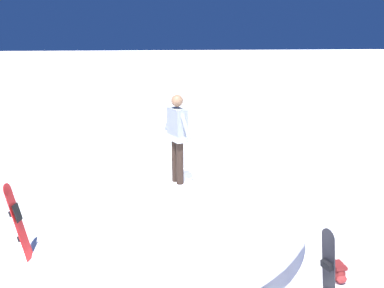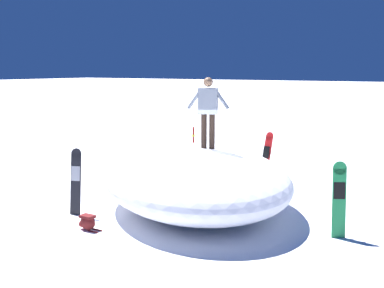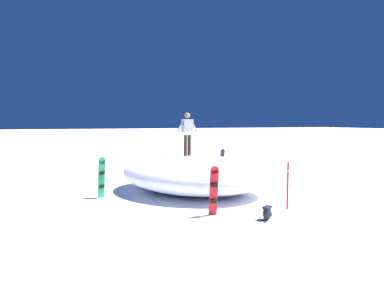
% 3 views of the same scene
% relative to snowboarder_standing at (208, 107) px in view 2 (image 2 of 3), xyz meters
% --- Properties ---
extents(ground, '(240.00, 240.00, 0.00)m').
position_rel_snowboarder_standing_xyz_m(ground, '(-0.29, 0.32, -2.54)').
color(ground, white).
extents(snow_mound, '(7.54, 7.54, 1.54)m').
position_rel_snowboarder_standing_xyz_m(snow_mound, '(0.27, 0.13, -1.77)').
color(snow_mound, white).
rests_on(snow_mound, ground).
extents(snowboarder_standing, '(1.01, 0.45, 1.73)m').
position_rel_snowboarder_standing_xyz_m(snowboarder_standing, '(0.00, 0.00, 0.00)').
color(snowboarder_standing, black).
rests_on(snowboarder_standing, snow_mound).
extents(snowboard_primary_upright, '(0.32, 0.28, 1.60)m').
position_rel_snowboarder_standing_xyz_m(snowboard_primary_upright, '(-3.32, 0.31, -1.72)').
color(snowboard_primary_upright, '#1E8C47').
rests_on(snowboard_primary_upright, ground).
extents(snowboard_secondary_upright, '(0.35, 0.43, 1.59)m').
position_rel_snowboarder_standing_xyz_m(snowboard_secondary_upright, '(-0.21, -3.15, -1.72)').
color(snowboard_secondary_upright, red).
rests_on(snowboard_secondary_upright, ground).
extents(snowboard_tertiary_upright, '(0.31, 0.27, 1.60)m').
position_rel_snowboarder_standing_xyz_m(snowboard_tertiary_upright, '(2.48, 2.03, -1.72)').
color(snowboard_tertiary_upright, black).
rests_on(snowboard_tertiary_upright, ground).
extents(backpack_near, '(0.55, 0.42, 0.42)m').
position_rel_snowboarder_standing_xyz_m(backpack_near, '(1.16, -3.98, -2.33)').
color(backpack_near, '#1E2333').
rests_on(backpack_near, ground).
extents(backpack_far, '(0.55, 0.26, 0.33)m').
position_rel_snowboarder_standing_xyz_m(backpack_far, '(1.42, 2.77, -2.37)').
color(backpack_far, maroon).
rests_on(backpack_far, ground).
extents(trail_marker_pole, '(0.10, 0.10, 1.58)m').
position_rel_snowboarder_standing_xyz_m(trail_marker_pole, '(2.42, -3.24, -1.71)').
color(trail_marker_pole, '#A51E19').
rests_on(trail_marker_pole, ground).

